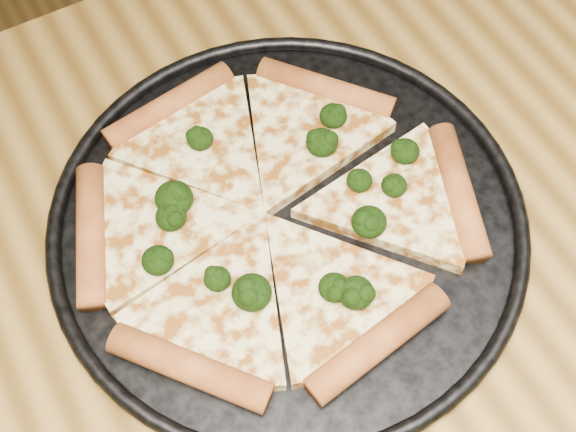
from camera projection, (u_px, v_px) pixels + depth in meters
dining_table at (279, 430)px, 0.66m from camera, size 1.20×0.90×0.75m
pizza_pan at (288, 221)px, 0.65m from camera, size 0.40×0.40×0.02m
pizza at (269, 214)px, 0.64m from camera, size 0.35×0.32×0.02m
broccoli_florets at (283, 215)px, 0.63m from camera, size 0.25×0.21×0.02m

